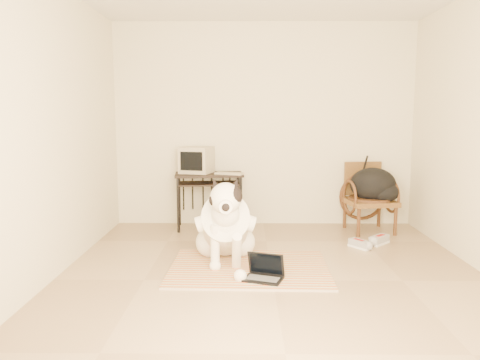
{
  "coord_description": "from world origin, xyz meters",
  "views": [
    {
      "loc": [
        -0.26,
        -4.07,
        1.49
      ],
      "look_at": [
        -0.3,
        0.6,
        0.84
      ],
      "focal_mm": 35.0,
      "sensor_mm": 36.0,
      "label": 1
    }
  ],
  "objects_px": {
    "crt_monitor": "(197,160)",
    "backpack": "(375,186)",
    "dog": "(226,227)",
    "laptop": "(264,273)",
    "pc_tower": "(228,214)",
    "rattan_chair": "(368,197)",
    "computer_desk": "(209,181)"
  },
  "relations": [
    {
      "from": "pc_tower",
      "to": "backpack",
      "type": "distance_m",
      "value": 1.92
    },
    {
      "from": "dog",
      "to": "computer_desk",
      "type": "distance_m",
      "value": 1.5
    },
    {
      "from": "pc_tower",
      "to": "rattan_chair",
      "type": "relative_size",
      "value": 0.46
    },
    {
      "from": "laptop",
      "to": "rattan_chair",
      "type": "bearing_deg",
      "value": 52.84
    },
    {
      "from": "dog",
      "to": "rattan_chair",
      "type": "bearing_deg",
      "value": 36.99
    },
    {
      "from": "dog",
      "to": "pc_tower",
      "type": "bearing_deg",
      "value": 90.91
    },
    {
      "from": "backpack",
      "to": "pc_tower",
      "type": "bearing_deg",
      "value": 173.25
    },
    {
      "from": "crt_monitor",
      "to": "backpack",
      "type": "bearing_deg",
      "value": -6.44
    },
    {
      "from": "laptop",
      "to": "computer_desk",
      "type": "xyz_separation_m",
      "value": [
        -0.65,
        1.97,
        0.55
      ]
    },
    {
      "from": "crt_monitor",
      "to": "rattan_chair",
      "type": "bearing_deg",
      "value": -4.63
    },
    {
      "from": "dog",
      "to": "crt_monitor",
      "type": "bearing_deg",
      "value": 106.18
    },
    {
      "from": "dog",
      "to": "crt_monitor",
      "type": "distance_m",
      "value": 1.67
    },
    {
      "from": "rattan_chair",
      "to": "dog",
      "type": "bearing_deg",
      "value": -143.01
    },
    {
      "from": "dog",
      "to": "pc_tower",
      "type": "xyz_separation_m",
      "value": [
        -0.02,
        1.49,
        -0.19
      ]
    },
    {
      "from": "laptop",
      "to": "computer_desk",
      "type": "bearing_deg",
      "value": 108.13
    },
    {
      "from": "dog",
      "to": "laptop",
      "type": "bearing_deg",
      "value": -54.58
    },
    {
      "from": "pc_tower",
      "to": "rattan_chair",
      "type": "distance_m",
      "value": 1.83
    },
    {
      "from": "laptop",
      "to": "crt_monitor",
      "type": "distance_m",
      "value": 2.35
    },
    {
      "from": "rattan_chair",
      "to": "backpack",
      "type": "bearing_deg",
      "value": -53.29
    },
    {
      "from": "computer_desk",
      "to": "pc_tower",
      "type": "relative_size",
      "value": 2.29
    },
    {
      "from": "laptop",
      "to": "crt_monitor",
      "type": "bearing_deg",
      "value": 111.67
    },
    {
      "from": "computer_desk",
      "to": "pc_tower",
      "type": "xyz_separation_m",
      "value": [
        0.25,
        0.03,
        -0.44
      ]
    },
    {
      "from": "dog",
      "to": "backpack",
      "type": "bearing_deg",
      "value": 34.5
    },
    {
      "from": "computer_desk",
      "to": "crt_monitor",
      "type": "height_order",
      "value": "crt_monitor"
    },
    {
      "from": "crt_monitor",
      "to": "computer_desk",
      "type": "bearing_deg",
      "value": -23.27
    },
    {
      "from": "backpack",
      "to": "dog",
      "type": "bearing_deg",
      "value": -145.5
    },
    {
      "from": "computer_desk",
      "to": "backpack",
      "type": "xyz_separation_m",
      "value": [
        2.11,
        -0.19,
        -0.03
      ]
    },
    {
      "from": "dog",
      "to": "laptop",
      "type": "height_order",
      "value": "dog"
    },
    {
      "from": "laptop",
      "to": "pc_tower",
      "type": "height_order",
      "value": "pc_tower"
    },
    {
      "from": "computer_desk",
      "to": "dog",
      "type": "bearing_deg",
      "value": -79.26
    },
    {
      "from": "pc_tower",
      "to": "backpack",
      "type": "bearing_deg",
      "value": -6.75
    },
    {
      "from": "rattan_chair",
      "to": "crt_monitor",
      "type": "bearing_deg",
      "value": 175.37
    }
  ]
}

